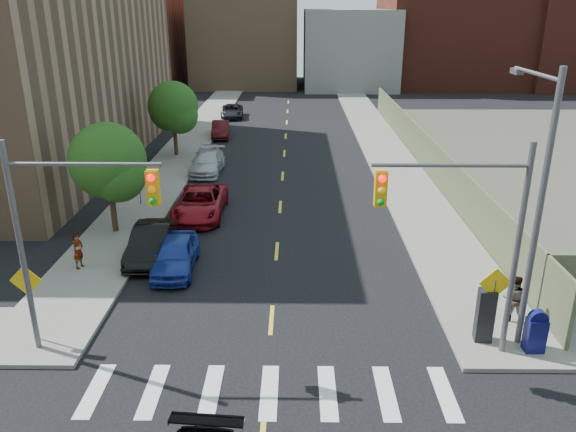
{
  "coord_description": "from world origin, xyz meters",
  "views": [
    {
      "loc": [
        0.82,
        -9.47,
        10.58
      ],
      "look_at": [
        0.52,
        13.26,
        2.0
      ],
      "focal_mm": 35.0,
      "sensor_mm": 36.0,
      "label": 1
    }
  ],
  "objects_px": {
    "parked_car_silver": "(208,163)",
    "parked_car_white": "(207,154)",
    "parked_car_maroon": "(221,129)",
    "pedestrian_west": "(78,250)",
    "payphone": "(485,315)",
    "parked_car_blue": "(176,255)",
    "parked_car_red": "(200,203)",
    "parked_car_black": "(152,243)",
    "pedestrian_east": "(514,298)",
    "mailbox": "(536,331)",
    "parked_car_grey": "(232,111)"
  },
  "relations": [
    {
      "from": "mailbox",
      "to": "parked_car_grey",
      "type": "bearing_deg",
      "value": 107.13
    },
    {
      "from": "parked_car_silver",
      "to": "parked_car_grey",
      "type": "distance_m",
      "value": 19.71
    },
    {
      "from": "payphone",
      "to": "pedestrian_east",
      "type": "distance_m",
      "value": 1.94
    },
    {
      "from": "parked_car_blue",
      "to": "parked_car_maroon",
      "type": "xyz_separation_m",
      "value": [
        -1.3,
        25.51,
        -0.03
      ]
    },
    {
      "from": "parked_car_red",
      "to": "parked_car_maroon",
      "type": "relative_size",
      "value": 1.31
    },
    {
      "from": "parked_car_black",
      "to": "payphone",
      "type": "relative_size",
      "value": 2.44
    },
    {
      "from": "parked_car_maroon",
      "to": "pedestrian_west",
      "type": "bearing_deg",
      "value": -101.3
    },
    {
      "from": "pedestrian_east",
      "to": "mailbox",
      "type": "bearing_deg",
      "value": 101.3
    },
    {
      "from": "parked_car_blue",
      "to": "pedestrian_east",
      "type": "distance_m",
      "value": 13.32
    },
    {
      "from": "parked_car_white",
      "to": "pedestrian_west",
      "type": "xyz_separation_m",
      "value": [
        -2.76,
        -17.6,
        0.32
      ]
    },
    {
      "from": "parked_car_silver",
      "to": "parked_car_white",
      "type": "relative_size",
      "value": 1.32
    },
    {
      "from": "parked_car_blue",
      "to": "payphone",
      "type": "relative_size",
      "value": 2.25
    },
    {
      "from": "parked_car_maroon",
      "to": "mailbox",
      "type": "relative_size",
      "value": 2.81
    },
    {
      "from": "parked_car_maroon",
      "to": "payphone",
      "type": "bearing_deg",
      "value": -73.04
    },
    {
      "from": "payphone",
      "to": "mailbox",
      "type": "bearing_deg",
      "value": -17.5
    },
    {
      "from": "parked_car_white",
      "to": "parked_car_grey",
      "type": "distance_m",
      "value": 17.01
    },
    {
      "from": "parked_car_red",
      "to": "pedestrian_west",
      "type": "bearing_deg",
      "value": -121.44
    },
    {
      "from": "mailbox",
      "to": "pedestrian_west",
      "type": "xyz_separation_m",
      "value": [
        -16.76,
        5.87,
        0.08
      ]
    },
    {
      "from": "parked_car_red",
      "to": "pedestrian_east",
      "type": "bearing_deg",
      "value": -39.84
    },
    {
      "from": "parked_car_maroon",
      "to": "parked_car_grey",
      "type": "relative_size",
      "value": 0.9
    },
    {
      "from": "parked_car_silver",
      "to": "mailbox",
      "type": "xyz_separation_m",
      "value": [
        13.53,
        -20.77,
        0.17
      ]
    },
    {
      "from": "parked_car_blue",
      "to": "mailbox",
      "type": "distance_m",
      "value": 14.04
    },
    {
      "from": "parked_car_black",
      "to": "pedestrian_west",
      "type": "xyz_separation_m",
      "value": [
        -2.76,
        -1.32,
        0.19
      ]
    },
    {
      "from": "parked_car_grey",
      "to": "pedestrian_east",
      "type": "distance_m",
      "value": 41.02
    },
    {
      "from": "parked_car_silver",
      "to": "parked_car_white",
      "type": "height_order",
      "value": "parked_car_silver"
    },
    {
      "from": "parked_car_white",
      "to": "pedestrian_west",
      "type": "height_order",
      "value": "pedestrian_west"
    },
    {
      "from": "parked_car_blue",
      "to": "parked_car_grey",
      "type": "bearing_deg",
      "value": 90.36
    },
    {
      "from": "pedestrian_west",
      "to": "parked_car_silver",
      "type": "bearing_deg",
      "value": 2.36
    },
    {
      "from": "parked_car_black",
      "to": "parked_car_silver",
      "type": "height_order",
      "value": "parked_car_black"
    },
    {
      "from": "parked_car_red",
      "to": "parked_car_silver",
      "type": "bearing_deg",
      "value": 95.79
    },
    {
      "from": "parked_car_red",
      "to": "mailbox",
      "type": "distance_m",
      "value": 17.82
    },
    {
      "from": "parked_car_grey",
      "to": "parked_car_blue",
      "type": "bearing_deg",
      "value": -91.98
    },
    {
      "from": "parked_car_black",
      "to": "payphone",
      "type": "bearing_deg",
      "value": -28.53
    },
    {
      "from": "parked_car_black",
      "to": "parked_car_red",
      "type": "distance_m",
      "value": 5.47
    },
    {
      "from": "pedestrian_east",
      "to": "parked_car_red",
      "type": "bearing_deg",
      "value": -29.27
    },
    {
      "from": "parked_car_blue",
      "to": "payphone",
      "type": "xyz_separation_m",
      "value": [
        11.25,
        -5.39,
        0.37
      ]
    },
    {
      "from": "payphone",
      "to": "parked_car_silver",
      "type": "bearing_deg",
      "value": 126.11
    },
    {
      "from": "parked_car_black",
      "to": "pedestrian_west",
      "type": "bearing_deg",
      "value": -155.21
    },
    {
      "from": "pedestrian_west",
      "to": "parked_car_black",
      "type": "bearing_deg",
      "value": -49.79
    },
    {
      "from": "parked_car_maroon",
      "to": "mailbox",
      "type": "bearing_deg",
      "value": -71.19
    },
    {
      "from": "parked_car_red",
      "to": "parked_car_white",
      "type": "bearing_deg",
      "value": 96.8
    },
    {
      "from": "parked_car_black",
      "to": "parked_car_white",
      "type": "height_order",
      "value": "parked_car_black"
    },
    {
      "from": "parked_car_grey",
      "to": "mailbox",
      "type": "xyz_separation_m",
      "value": [
        14.0,
        -40.48,
        0.22
      ]
    },
    {
      "from": "parked_car_blue",
      "to": "parked_car_white",
      "type": "relative_size",
      "value": 1.15
    },
    {
      "from": "parked_car_black",
      "to": "parked_car_red",
      "type": "height_order",
      "value": "parked_car_red"
    },
    {
      "from": "parked_car_maroon",
      "to": "parked_car_red",
      "type": "bearing_deg",
      "value": -91.24
    },
    {
      "from": "parked_car_silver",
      "to": "parked_car_maroon",
      "type": "bearing_deg",
      "value": 94.34
    },
    {
      "from": "mailbox",
      "to": "pedestrian_west",
      "type": "distance_m",
      "value": 17.76
    },
    {
      "from": "parked_car_red",
      "to": "payphone",
      "type": "relative_size",
      "value": 2.91
    },
    {
      "from": "parked_car_white",
      "to": "mailbox",
      "type": "distance_m",
      "value": 27.33
    }
  ]
}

